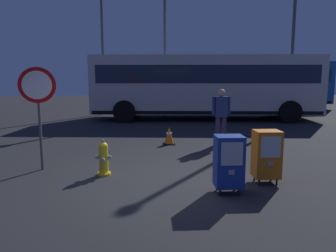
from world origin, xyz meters
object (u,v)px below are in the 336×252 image
Objects in this scene: newspaper_box_primary at (229,161)px; stop_sign at (38,97)px; newspaper_box_secondary at (267,154)px; street_light_near_left at (102,29)px; fire_hydrant at (104,158)px; traffic_cone at (169,136)px; street_light_far_left at (294,15)px; pedestrian at (221,114)px; bus_far at (248,82)px; street_light_near_right at (165,43)px; bus_near at (205,84)px.

stop_sign reaches higher than newspaper_box_primary.
street_light_near_left is at bearing 111.92° from newspaper_box_secondary.
fire_hydrant reaches higher than traffic_cone.
pedestrian is at bearing -132.03° from street_light_far_left.
bus_far is (4.03, 10.67, 0.76)m from pedestrian.
bus_far is at bearing 15.69° from street_light_near_left.
street_light_far_left is at bearing -27.42° from street_light_near_right.
pedestrian is at bearing 27.82° from stop_sign.
bus_far reaches higher than newspaper_box_secondary.
street_light_far_left is at bearing -23.34° from street_light_near_left.
bus_near is 0.99× the size of bus_far.
pedestrian is 0.20× the size of street_light_far_left.
street_light_far_left is (5.59, 4.31, 4.39)m from traffic_cone.
newspaper_box_secondary is at bearing -13.94° from stop_sign.
newspaper_box_primary is 0.13× the size of street_light_far_left.
street_light_near_right is (-1.45, 10.80, 3.19)m from newspaper_box_secondary.
newspaper_box_secondary is 0.61× the size of pedestrian.
stop_sign reaches higher than fire_hydrant.
street_light_far_left reaches higher than street_light_near_left.
newspaper_box_primary is 1.00× the size of newspaper_box_secondary.
bus_near is 5.92m from bus_far.
street_light_far_left is (3.56, -1.42, 2.95)m from bus_near.
newspaper_box_primary is at bearing -23.47° from stop_sign.
newspaper_box_secondary is 14.75m from bus_far.
bus_near reaches higher than newspaper_box_primary.
fire_hydrant is 0.09× the size of street_light_far_left.
stop_sign is 0.35× the size of street_light_near_right.
street_light_near_left is (-4.62, 8.24, 3.60)m from pedestrian.
newspaper_box_secondary is at bearing -12.00° from fire_hydrant.
bus_near reaches higher than traffic_cone.
bus_near is (0.49, 5.91, 0.76)m from pedestrian.
bus_near is 1.66× the size of street_light_near_right.
traffic_cone is (-1.54, 0.19, -0.69)m from pedestrian.
street_light_far_left is at bearing -17.06° from bus_near.
fire_hydrant is 11.09m from street_light_far_left.
street_light_far_left is at bearing 37.63° from traffic_cone.
stop_sign is 0.21× the size of bus_near.
pedestrian is 7.94m from street_light_near_right.
traffic_cone is (-1.64, 3.69, -0.31)m from newspaper_box_secondary.
newspaper_box_primary reaches higher than fire_hydrant.
bus_far reaches higher than newspaper_box_primary.
street_light_near_left reaches higher than pedestrian.
street_light_near_right reaches higher than stop_sign.
bus_near is at bearing 70.52° from traffic_cone.
newspaper_box_secondary is at bearing -112.88° from bus_far.
street_light_near_right is (-5.37, -3.37, 2.05)m from bus_far.
traffic_cone is at bearing 173.05° from pedestrian.
stop_sign is at bearing 166.06° from newspaper_box_secondary.
stop_sign is 11.37m from street_light_far_left.
bus_far is at bearing 71.98° from newspaper_box_primary.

